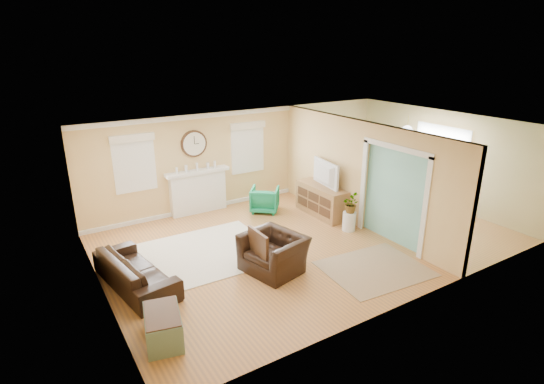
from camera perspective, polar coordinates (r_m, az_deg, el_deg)
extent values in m
plane|color=#9C663E|center=(9.94, 4.87, -6.22)|extent=(9.00, 9.00, 0.00)
cube|color=tan|center=(11.88, -3.61, 4.79)|extent=(9.00, 0.02, 2.60)
cube|color=tan|center=(7.45, 19.07, -5.33)|extent=(9.00, 0.02, 2.60)
cube|color=tan|center=(7.79, -22.60, -4.68)|extent=(0.02, 6.00, 2.60)
cube|color=tan|center=(12.59, 21.79, 4.26)|extent=(0.02, 6.00, 2.60)
cube|color=white|center=(9.13, 5.33, 8.68)|extent=(9.00, 6.00, 0.02)
cube|color=tan|center=(11.39, 6.94, 4.05)|extent=(0.12, 3.20, 2.60)
cube|color=tan|center=(8.85, 22.82, -1.88)|extent=(0.12, 1.00, 2.60)
cube|color=tan|center=(9.38, 16.81, 6.99)|extent=(0.12, 1.80, 0.40)
cube|color=white|center=(10.26, 12.14, 0.86)|extent=(0.04, 0.12, 2.20)
cube|color=white|center=(9.14, 19.90, -2.20)|extent=(0.04, 0.12, 2.20)
cube|color=white|center=(9.37, 16.40, 5.76)|extent=(0.04, 1.92, 0.12)
cube|color=#6CB2AB|center=(10.43, 12.02, 2.33)|extent=(0.02, 6.00, 2.60)
cube|color=white|center=(11.39, -9.89, -0.06)|extent=(1.50, 0.24, 1.10)
cube|color=white|center=(11.19, -10.00, 2.70)|extent=(1.70, 0.30, 0.08)
cube|color=black|center=(11.49, -10.07, -0.15)|extent=(0.85, 0.02, 0.75)
cube|color=gold|center=(11.42, -9.84, -0.69)|extent=(0.85, 0.02, 0.62)
cylinder|color=#482F1C|center=(11.12, -10.45, 6.41)|extent=(0.70, 0.06, 0.70)
cylinder|color=silver|center=(11.08, -10.39, 6.37)|extent=(0.60, 0.01, 0.60)
cube|color=black|center=(11.06, -10.41, 6.87)|extent=(0.02, 0.01, 0.20)
cube|color=black|center=(11.10, -10.09, 6.41)|extent=(0.12, 0.01, 0.02)
cube|color=white|center=(10.75, -18.06, 3.68)|extent=(0.90, 0.03, 1.30)
cube|color=white|center=(10.72, -18.02, 3.64)|extent=(1.00, 0.04, 1.40)
cube|color=#EBE2C5|center=(10.54, -18.32, 6.89)|extent=(1.05, 0.10, 0.18)
cube|color=white|center=(11.83, -3.38, 5.97)|extent=(0.90, 0.03, 1.30)
cube|color=white|center=(11.80, -3.31, 5.94)|extent=(1.00, 0.04, 1.40)
cube|color=#EBE2C5|center=(11.64, -3.27, 8.92)|extent=(1.05, 0.10, 0.18)
cube|color=white|center=(12.61, 21.60, 3.37)|extent=(0.03, 1.60, 2.10)
cube|color=white|center=(12.59, 21.51, 3.35)|extent=(0.03, 1.70, 2.20)
cylinder|color=gold|center=(11.20, 17.83, 9.04)|extent=(0.02, 0.02, 0.30)
sphere|color=white|center=(11.24, 17.70, 7.78)|extent=(0.30, 0.30, 0.30)
cube|color=#EBE2C5|center=(9.36, -8.77, -8.03)|extent=(2.77, 2.41, 0.01)
cube|color=tan|center=(8.88, 13.63, -10.01)|extent=(2.11, 1.78, 0.01)
cube|color=gray|center=(11.94, 15.76, -2.37)|extent=(2.64, 3.29, 0.01)
imported|color=black|center=(8.36, -17.90, -10.03)|extent=(1.16, 2.21, 0.61)
imported|color=black|center=(8.44, 0.20, -8.21)|extent=(1.25, 1.35, 0.74)
imported|color=#037C4E|center=(11.35, -0.99, -1.00)|extent=(1.01, 1.01, 0.66)
cube|color=gray|center=(6.90, -14.43, -17.17)|extent=(0.70, 0.94, 0.47)
cube|color=#482F1C|center=(6.76, -14.61, -15.49)|extent=(0.66, 0.90, 0.02)
cube|color=#AA7F46|center=(11.16, 6.66, -1.12)|extent=(0.53, 1.58, 0.80)
cube|color=#482F1C|center=(10.61, 7.13, -1.38)|extent=(0.01, 0.42, 0.22)
cube|color=#482F1C|center=(10.70, 7.07, -2.74)|extent=(0.01, 0.42, 0.22)
cube|color=#482F1C|center=(10.95, 5.59, -0.65)|extent=(0.01, 0.42, 0.22)
cube|color=#482F1C|center=(11.05, 5.54, -1.96)|extent=(0.01, 0.42, 0.22)
cube|color=#482F1C|center=(11.31, 4.14, 0.05)|extent=(0.01, 0.42, 0.22)
cube|color=#482F1C|center=(11.40, 4.11, -1.23)|extent=(0.01, 0.42, 0.22)
imported|color=black|center=(10.92, 6.72, 2.45)|extent=(0.30, 1.16, 0.66)
cylinder|color=white|center=(10.39, 10.32, -3.89)|extent=(0.32, 0.32, 0.46)
imported|color=#337F33|center=(10.22, 10.47, -1.51)|extent=(0.53, 0.54, 0.46)
imported|color=#482F1C|center=(11.84, 15.89, -1.03)|extent=(1.31, 1.91, 0.61)
cube|color=gray|center=(12.47, 11.85, 0.99)|extent=(0.43, 0.43, 0.05)
cube|color=gray|center=(12.39, 11.92, 2.06)|extent=(0.41, 0.07, 0.49)
cylinder|color=black|center=(12.76, 11.76, 0.31)|extent=(0.03, 0.03, 0.41)
cylinder|color=black|center=(12.55, 12.84, -0.09)|extent=(0.03, 0.03, 0.41)
cylinder|color=black|center=(12.54, 10.70, 0.03)|extent=(0.03, 0.03, 0.41)
cylinder|color=black|center=(12.32, 11.79, -0.39)|extent=(0.03, 0.03, 0.41)
cube|color=gray|center=(11.16, 19.75, -1.80)|extent=(0.47, 0.47, 0.05)
cube|color=gray|center=(11.07, 19.90, -0.53)|extent=(0.44, 0.08, 0.52)
cylinder|color=black|center=(11.02, 19.82, -3.48)|extent=(0.03, 0.03, 0.44)
cylinder|color=black|center=(11.20, 18.34, -2.93)|extent=(0.03, 0.03, 0.44)
cylinder|color=black|center=(11.30, 20.86, -3.04)|extent=(0.03, 0.03, 0.44)
cylinder|color=black|center=(11.48, 19.41, -2.52)|extent=(0.03, 0.03, 0.44)
cube|color=white|center=(11.36, 13.21, -0.83)|extent=(0.54, 0.54, 0.05)
cube|color=white|center=(11.27, 13.30, 0.39)|extent=(0.18, 0.42, 0.51)
cylinder|color=black|center=(11.51, 11.95, -1.77)|extent=(0.03, 0.03, 0.43)
cylinder|color=black|center=(11.66, 13.49, -1.60)|extent=(0.03, 0.03, 0.43)
cylinder|color=black|center=(11.22, 12.72, -2.38)|extent=(0.03, 0.03, 0.43)
cylinder|color=black|center=(11.38, 14.29, -2.20)|extent=(0.03, 0.03, 0.43)
cube|color=gray|center=(12.28, 17.97, 0.33)|extent=(0.56, 0.56, 0.05)
cube|color=gray|center=(12.20, 18.09, 1.50)|extent=(0.18, 0.44, 0.53)
cylinder|color=black|center=(12.46, 18.93, -0.75)|extent=(0.03, 0.03, 0.44)
cylinder|color=black|center=(12.14, 18.28, -1.19)|extent=(0.03, 0.03, 0.44)
cylinder|color=black|center=(12.58, 17.43, -0.39)|extent=(0.03, 0.03, 0.44)
cylinder|color=black|center=(12.27, 16.75, -0.82)|extent=(0.03, 0.03, 0.44)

